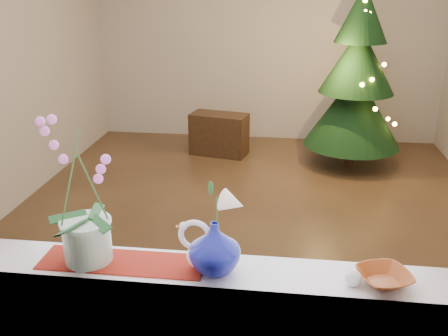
# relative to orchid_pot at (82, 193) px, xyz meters

# --- Properties ---
(ground) EXTENTS (5.00, 5.00, 0.00)m
(ground) POSITION_rel_orchid_pot_xyz_m (0.52, 2.37, -1.24)
(ground) COLOR #3D2819
(ground) RESTS_ON ground
(wall_back) EXTENTS (4.50, 0.10, 2.70)m
(wall_back) POSITION_rel_orchid_pot_xyz_m (0.52, 4.87, 0.11)
(wall_back) COLOR beige
(wall_back) RESTS_ON ground
(wall_front) EXTENTS (4.50, 0.10, 2.70)m
(wall_front) POSITION_rel_orchid_pot_xyz_m (0.52, -0.13, 0.11)
(wall_front) COLOR beige
(wall_front) RESTS_ON ground
(windowsill) EXTENTS (2.20, 0.26, 0.04)m
(windowsill) POSITION_rel_orchid_pot_xyz_m (0.52, 0.00, -0.34)
(windowsill) COLOR white
(windowsill) RESTS_ON window_apron
(window_frame) EXTENTS (2.22, 0.06, 1.60)m
(window_frame) POSITION_rel_orchid_pot_xyz_m (0.52, -0.10, 0.46)
(window_frame) COLOR white
(window_frame) RESTS_ON windowsill
(runner) EXTENTS (0.70, 0.20, 0.01)m
(runner) POSITION_rel_orchid_pot_xyz_m (0.14, 0.00, -0.31)
(runner) COLOR maroon
(runner) RESTS_ON windowsill
(orchid_pot) EXTENTS (0.25, 0.25, 0.63)m
(orchid_pot) POSITION_rel_orchid_pot_xyz_m (0.00, 0.00, 0.00)
(orchid_pot) COLOR white
(orchid_pot) RESTS_ON windowsill
(swan) EXTENTS (0.26, 0.16, 0.21)m
(swan) POSITION_rel_orchid_pot_xyz_m (0.51, 0.00, -0.21)
(swan) COLOR silver
(swan) RESTS_ON windowsill
(blue_vase) EXTENTS (0.30, 0.30, 0.25)m
(blue_vase) POSITION_rel_orchid_pot_xyz_m (0.54, -0.01, -0.19)
(blue_vase) COLOR navy
(blue_vase) RESTS_ON windowsill
(lily) EXTENTS (0.14, 0.08, 0.19)m
(lily) POSITION_rel_orchid_pot_xyz_m (0.54, -0.01, 0.03)
(lily) COLOR white
(lily) RESTS_ON blue_vase
(paperweight) EXTENTS (0.08, 0.08, 0.07)m
(paperweight) POSITION_rel_orchid_pot_xyz_m (1.09, -0.05, -0.28)
(paperweight) COLOR silver
(paperweight) RESTS_ON windowsill
(amber_dish) EXTENTS (0.22, 0.22, 0.04)m
(amber_dish) POSITION_rel_orchid_pot_xyz_m (1.21, -0.01, -0.29)
(amber_dish) COLOR #8C3B14
(amber_dish) RESTS_ON windowsill
(xmas_tree) EXTENTS (1.16, 1.16, 2.02)m
(xmas_tree) POSITION_rel_orchid_pot_xyz_m (1.57, 3.96, -0.23)
(xmas_tree) COLOR black
(xmas_tree) RESTS_ON ground
(side_table) EXTENTS (0.74, 0.48, 0.51)m
(side_table) POSITION_rel_orchid_pot_xyz_m (-0.01, 4.10, -0.98)
(side_table) COLOR black
(side_table) RESTS_ON ground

